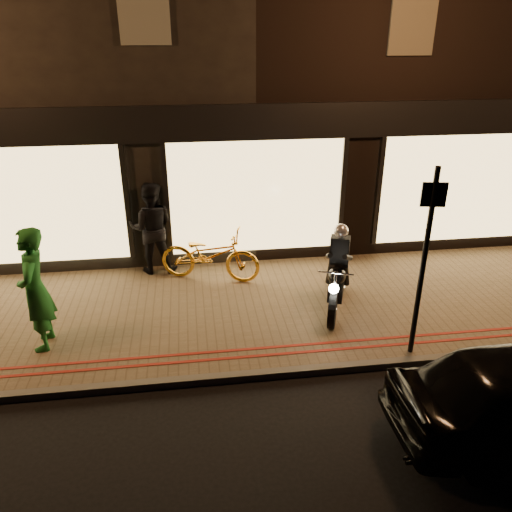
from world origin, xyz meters
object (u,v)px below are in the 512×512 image
Objects in this scene: motorcycle at (337,277)px; person_green at (35,290)px; sign_post at (425,255)px; bicycle_gold at (210,255)px.

person_green is at bearing -152.51° from motorcycle.
bicycle_gold is at bearing 135.28° from sign_post.
person_green reaches higher than motorcycle.
person_green is (-5.01, -0.55, 0.40)m from motorcycle.
motorcycle is 2.66m from bicycle_gold.
sign_post is 1.47× the size of bicycle_gold.
motorcycle is 0.90× the size of bicycle_gold.
sign_post is (0.79, -1.53, 1.06)m from motorcycle.
motorcycle is at bearing 117.37° from sign_post.
person_green is (-2.79, -2.01, 0.48)m from bicycle_gold.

